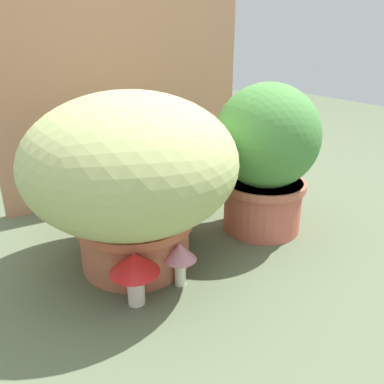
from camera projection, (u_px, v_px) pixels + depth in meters
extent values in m
plane|color=#535F45|center=(159.00, 259.00, 1.19)|extent=(6.00, 6.00, 0.00)
cube|color=tan|center=(125.00, 77.00, 1.51)|extent=(0.99, 0.03, 0.95)
cylinder|color=#AF5C42|center=(136.00, 240.00, 1.14)|extent=(0.31, 0.31, 0.15)
cylinder|color=#B65B3E|center=(134.00, 220.00, 1.12)|extent=(0.34, 0.34, 0.02)
ellipsoid|color=tan|center=(131.00, 162.00, 1.05)|extent=(0.58, 0.58, 0.38)
cylinder|color=#C3604D|center=(262.00, 205.00, 1.35)|extent=(0.26, 0.26, 0.17)
cylinder|color=#BE6550|center=(264.00, 184.00, 1.32)|extent=(0.28, 0.28, 0.02)
ellipsoid|color=#48863D|center=(267.00, 136.00, 1.26)|extent=(0.34, 0.34, 0.34)
ellipsoid|color=gray|center=(168.00, 213.00, 1.23)|extent=(0.31, 0.29, 0.22)
ellipsoid|color=beige|center=(181.00, 205.00, 1.32)|extent=(0.12, 0.12, 0.11)
sphere|color=gray|center=(183.00, 168.00, 1.28)|extent=(0.15, 0.15, 0.11)
cone|color=gray|center=(174.00, 149.00, 1.27)|extent=(0.05, 0.05, 0.04)
cone|color=gray|center=(191.00, 151.00, 1.25)|extent=(0.05, 0.05, 0.04)
cylinder|color=gray|center=(138.00, 252.00, 1.18)|extent=(0.17, 0.14, 0.07)
cylinder|color=silver|center=(180.00, 272.00, 1.05)|extent=(0.03, 0.03, 0.08)
cone|color=pink|center=(180.00, 251.00, 1.03)|extent=(0.09, 0.09, 0.05)
cylinder|color=silver|center=(136.00, 288.00, 0.98)|extent=(0.04, 0.04, 0.09)
cone|color=red|center=(134.00, 263.00, 0.95)|extent=(0.12, 0.12, 0.05)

